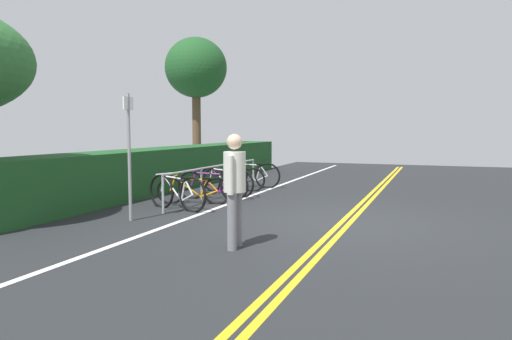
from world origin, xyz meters
TOP-DOWN VIEW (x-y plane):
  - ground_plane at (0.00, 0.00)m, footprint 29.95×10.55m
  - centre_line_yellow_inner at (0.00, -0.08)m, footprint 26.95×0.10m
  - centre_line_yellow_outer at (0.00, 0.08)m, footprint 26.95×0.10m
  - bike_lane_stripe_white at (0.00, 2.92)m, footprint 26.95×0.12m
  - bike_rack at (2.11, 3.65)m, footprint 5.10×0.05m
  - bicycle_0 at (0.11, 3.64)m, footprint 0.60×1.68m
  - bicycle_1 at (0.93, 3.67)m, footprint 0.61×1.70m
  - bicycle_2 at (1.72, 3.58)m, footprint 0.48×1.80m
  - bicycle_3 at (2.44, 3.57)m, footprint 0.55×1.77m
  - bicycle_4 at (3.29, 3.70)m, footprint 0.64×1.69m
  - bicycle_5 at (4.20, 3.54)m, footprint 0.46×1.74m
  - pedestrian at (-2.43, 1.17)m, footprint 0.49×0.32m
  - sign_post_near at (-1.28, 3.81)m, footprint 0.36×0.09m
  - hedge_backdrop at (3.61, 5.78)m, footprint 14.05×1.26m
  - tree_mid at (8.79, 7.80)m, footprint 2.53×2.53m

SIDE VIEW (x-z plane):
  - ground_plane at x=0.00m, z-range -0.05..0.00m
  - centre_line_yellow_inner at x=0.00m, z-range 0.00..0.00m
  - centre_line_yellow_outer at x=0.00m, z-range 0.00..0.00m
  - bike_lane_stripe_white at x=0.00m, z-range 0.00..0.00m
  - bicycle_1 at x=0.93m, z-range -0.02..0.65m
  - bicycle_4 at x=3.29m, z-range -0.02..0.68m
  - bicycle_2 at x=1.72m, z-range -0.02..0.72m
  - bicycle_3 at x=2.44m, z-range -0.02..0.74m
  - bicycle_5 at x=4.20m, z-range -0.02..0.76m
  - bicycle_0 at x=0.11m, z-range -0.02..0.77m
  - hedge_backdrop at x=3.61m, z-range 0.00..1.18m
  - bike_rack at x=2.11m, z-range 0.21..1.02m
  - pedestrian at x=-2.43m, z-range 0.12..1.78m
  - sign_post_near at x=-1.28m, z-range 0.23..2.61m
  - tree_mid at x=8.79m, z-range 1.43..6.88m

